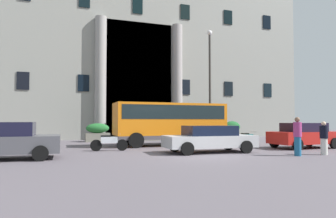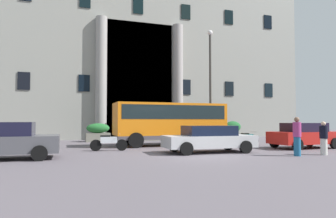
# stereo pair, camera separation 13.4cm
# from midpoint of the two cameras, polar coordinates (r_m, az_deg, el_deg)

# --- Properties ---
(ground_plane) EXTENTS (80.00, 64.00, 0.12)m
(ground_plane) POSITION_cam_midpoint_polar(r_m,az_deg,el_deg) (14.31, 5.88, -8.82)
(ground_plane) COLOR #5E565E
(office_building_facade) EXTENTS (34.12, 9.73, 21.38)m
(office_building_facade) POSITION_cam_midpoint_polar(r_m,az_deg,el_deg) (32.27, -7.77, 14.15)
(office_building_facade) COLOR gray
(office_building_facade) RESTS_ON ground_plane
(orange_minibus) EXTENTS (7.09, 2.50, 2.69)m
(orange_minibus) POSITION_cam_midpoint_polar(r_m,az_deg,el_deg) (19.49, 0.21, -2.14)
(orange_minibus) COLOR orange
(orange_minibus) RESTS_ON ground_plane
(bus_stop_sign) EXTENTS (0.44, 0.08, 2.40)m
(bus_stop_sign) POSITION_cam_midpoint_polar(r_m,az_deg,el_deg) (23.57, 10.22, -2.42)
(bus_stop_sign) COLOR #9B9113
(bus_stop_sign) RESTS_ON ground_plane
(hedge_planter_west) EXTENTS (1.64, 0.78, 1.55)m
(hedge_planter_west) POSITION_cam_midpoint_polar(r_m,az_deg,el_deg) (27.43, 11.84, -3.93)
(hedge_planter_west) COLOR gray
(hedge_planter_west) RESTS_ON ground_plane
(hedge_planter_entrance_left) EXTENTS (1.72, 0.95, 1.43)m
(hedge_planter_entrance_left) POSITION_cam_midpoint_polar(r_m,az_deg,el_deg) (24.30, -3.80, -4.33)
(hedge_planter_entrance_left) COLOR gray
(hedge_planter_entrance_left) RESTS_ON ground_plane
(hedge_planter_far_east) EXTENTS (1.62, 0.79, 1.41)m
(hedge_planter_far_east) POSITION_cam_midpoint_polar(r_m,az_deg,el_deg) (25.14, 2.97, -4.30)
(hedge_planter_far_east) COLOR slate
(hedge_planter_far_east) RESTS_ON ground_plane
(hedge_planter_east) EXTENTS (1.80, 0.96, 1.40)m
(hedge_planter_east) POSITION_cam_midpoint_polar(r_m,az_deg,el_deg) (23.65, -13.30, -4.38)
(hedge_planter_east) COLOR slate
(hedge_planter_east) RESTS_ON ground_plane
(parked_hatchback_near) EXTENTS (4.57, 2.12, 1.34)m
(parked_hatchback_near) POSITION_cam_midpoint_polar(r_m,az_deg,el_deg) (15.34, 7.55, -5.53)
(parked_hatchback_near) COLOR #B7B6B8
(parked_hatchback_near) RESTS_ON ground_plane
(parked_compact_extra) EXTENTS (4.48, 2.11, 1.53)m
(parked_compact_extra) POSITION_cam_midpoint_polar(r_m,az_deg,el_deg) (14.10, -29.05, -5.24)
(parked_compact_extra) COLOR #4A4A50
(parked_compact_extra) RESTS_ON ground_plane
(parked_sedan_far) EXTENTS (3.98, 2.14, 1.46)m
(parked_sedan_far) POSITION_cam_midpoint_polar(r_m,az_deg,el_deg) (19.28, 24.01, -4.53)
(parked_sedan_far) COLOR #B31D18
(parked_sedan_far) RESTS_ON ground_plane
(motorcycle_near_kerb) EXTENTS (1.92, 0.55, 0.89)m
(motorcycle_near_kerb) POSITION_cam_midpoint_polar(r_m,az_deg,el_deg) (18.18, 6.95, -5.78)
(motorcycle_near_kerb) COLOR black
(motorcycle_near_kerb) RESTS_ON ground_plane
(scooter_by_planter) EXTENTS (1.95, 0.70, 0.89)m
(scooter_by_planter) POSITION_cam_midpoint_polar(r_m,az_deg,el_deg) (19.56, 14.40, -5.47)
(scooter_by_planter) COLOR black
(scooter_by_planter) RESTS_ON ground_plane
(motorcycle_far_end) EXTENTS (1.94, 0.55, 0.89)m
(motorcycle_far_end) POSITION_cam_midpoint_polar(r_m,az_deg,el_deg) (16.30, -11.40, -6.16)
(motorcycle_far_end) COLOR black
(motorcycle_far_end) RESTS_ON ground_plane
(pedestrian_man_red_shirt) EXTENTS (0.36, 0.36, 1.55)m
(pedestrian_man_red_shirt) POSITION_cam_midpoint_polar(r_m,az_deg,el_deg) (15.89, 27.09, -4.91)
(pedestrian_man_red_shirt) COLOR silver
(pedestrian_man_red_shirt) RESTS_ON ground_plane
(pedestrian_man_crossing) EXTENTS (0.36, 0.36, 1.76)m
(pedestrian_man_crossing) POSITION_cam_midpoint_polar(r_m,az_deg,el_deg) (14.87, 22.98, -4.74)
(pedestrian_man_crossing) COLOR #1E5983
(pedestrian_man_crossing) RESTS_ON ground_plane
(lamppost_plaza_centre) EXTENTS (0.40, 0.40, 8.79)m
(lamppost_plaza_centre) POSITION_cam_midpoint_polar(r_m,az_deg,el_deg) (24.27, 7.74, 5.97)
(lamppost_plaza_centre) COLOR #363430
(lamppost_plaza_centre) RESTS_ON ground_plane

